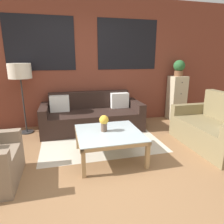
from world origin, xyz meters
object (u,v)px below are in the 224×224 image
Objects in this scene: potted_plant at (179,67)px; flower_vase at (104,122)px; couch_dark at (92,117)px; coffee_table at (109,136)px; settee_vintage at (215,130)px; floor_lamp at (20,73)px; drawer_cabinet at (176,98)px.

flower_vase is (-2.19, -1.55, -0.71)m from potted_plant.
coffee_table is (0.05, -1.38, 0.09)m from couch_dark.
couch_dark is 2.19× the size of coffee_table.
floor_lamp reaches higher than settee_vintage.
couch_dark reaches higher than coffee_table.
coffee_table is 2.67m from drawer_cabinet.
drawer_cabinet is at bearing 6.02° from couch_dark.
floor_lamp reaches higher than flower_vase.
floor_lamp is at bearing -178.09° from potted_plant.
coffee_table is 2.23m from floor_lamp.
coffee_table is at bearing -40.34° from flower_vase.
floor_lamp is 5.57× the size of flower_vase.
couch_dark is at bearing 89.47° from flower_vase.
coffee_table is 2.82m from potted_plant.
drawer_cabinet is at bearing 37.07° from coffee_table.
flower_vase is (1.36, -1.43, -0.65)m from floor_lamp.
potted_plant is (0.25, 1.66, 0.98)m from settee_vintage.
settee_vintage is 1.32× the size of drawer_cabinet.
floor_lamp is at bearing 133.44° from flower_vase.
settee_vintage is at bearing -98.46° from drawer_cabinet.
potted_plant is 2.78m from flower_vase.
drawer_cabinet reaches higher than couch_dark.
flower_vase is at bearing -144.69° from drawer_cabinet.
coffee_table is 2.51× the size of potted_plant.
potted_plant is (2.18, 0.23, 1.01)m from couch_dark.
flower_vase is at bearing -46.56° from floor_lamp.
drawer_cabinet is (2.18, 0.23, 0.26)m from couch_dark.
potted_plant is (3.54, 0.12, 0.07)m from floor_lamp.
floor_lamp is at bearing 133.69° from coffee_table.
coffee_table is at bearing -46.31° from floor_lamp.
drawer_cabinet is at bearing 81.54° from settee_vintage.
coffee_table is 0.22m from flower_vase.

